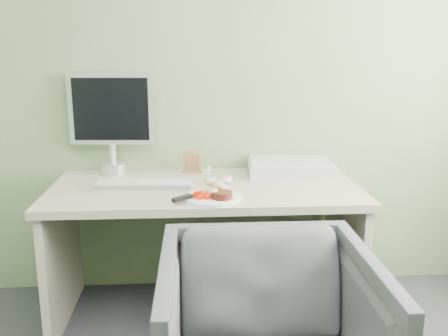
{
  "coord_description": "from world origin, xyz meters",
  "views": [
    {
      "loc": [
        -0.06,
        -0.87,
        1.43
      ],
      "look_at": [
        0.09,
        1.5,
        0.85
      ],
      "focal_mm": 40.0,
      "sensor_mm": 36.0,
      "label": 1
    }
  ],
  "objects": [
    {
      "name": "keyboard",
      "position": [
        -0.31,
        1.62,
        0.75
      ],
      "size": [
        0.49,
        0.17,
        0.02
      ],
      "primitive_type": "cube",
      "rotation": [
        0.0,
        0.0,
        -0.05
      ],
      "color": "white",
      "rests_on": "desk"
    },
    {
      "name": "wall_back",
      "position": [
        0.0,
        2.0,
        1.35
      ],
      "size": [
        3.5,
        0.0,
        3.5
      ],
      "primitive_type": "plane",
      "rotation": [
        1.57,
        0.0,
        0.0
      ],
      "color": "gray",
      "rests_on": "floor"
    },
    {
      "name": "carrot_heap",
      "position": [
        -0.02,
        1.36,
        0.77
      ],
      "size": [
        0.08,
        0.07,
        0.04
      ],
      "primitive_type": "cube",
      "rotation": [
        0.0,
        0.0,
        -0.25
      ],
      "color": "#F72605",
      "rests_on": "plate"
    },
    {
      "name": "computer_mouse",
      "position": [
        0.12,
        1.68,
        0.75
      ],
      "size": [
        0.07,
        0.11,
        0.04
      ],
      "primitive_type": "ellipsoid",
      "rotation": [
        0.0,
        0.0,
        -0.1
      ],
      "color": "white",
      "rests_on": "desk"
    },
    {
      "name": "mousepad",
      "position": [
        -0.32,
        1.66,
        0.73
      ],
      "size": [
        0.26,
        0.23,
        0.0
      ],
      "primitive_type": "cube",
      "rotation": [
        0.0,
        0.0,
        -0.09
      ],
      "color": "black",
      "rests_on": "desk"
    },
    {
      "name": "monitor",
      "position": [
        -0.51,
        1.94,
        1.05
      ],
      "size": [
        0.47,
        0.15,
        0.57
      ],
      "rotation": [
        0.0,
        0.0,
        -0.06
      ],
      "color": "silver",
      "rests_on": "desk"
    },
    {
      "name": "potato_pile",
      "position": [
        0.05,
        1.43,
        0.78
      ],
      "size": [
        0.14,
        0.11,
        0.07
      ],
      "primitive_type": "ellipsoid",
      "rotation": [
        0.0,
        0.0,
        -0.14
      ],
      "color": "tan",
      "rests_on": "plate"
    },
    {
      "name": "eyedrop_bottle",
      "position": [
        0.03,
        1.87,
        0.76
      ],
      "size": [
        0.02,
        0.02,
        0.06
      ],
      "color": "white",
      "rests_on": "desk"
    },
    {
      "name": "photo_frame",
      "position": [
        -0.07,
        1.9,
        0.8
      ],
      "size": [
        0.11,
        0.03,
        0.13
      ],
      "primitive_type": "cube",
      "rotation": [
        0.0,
        0.0,
        -0.14
      ],
      "color": "#A76D4E",
      "rests_on": "desk"
    },
    {
      "name": "plate",
      "position": [
        0.03,
        1.39,
        0.74
      ],
      "size": [
        0.27,
        0.27,
        0.01
      ],
      "primitive_type": "cylinder",
      "color": "white",
      "rests_on": "desk"
    },
    {
      "name": "steak",
      "position": [
        0.07,
        1.36,
        0.76
      ],
      "size": [
        0.13,
        0.13,
        0.03
      ],
      "primitive_type": "cylinder",
      "rotation": [
        0.0,
        0.0,
        0.4
      ],
      "color": "black",
      "rests_on": "plate"
    },
    {
      "name": "scanner",
      "position": [
        0.49,
        1.83,
        0.77
      ],
      "size": [
        0.49,
        0.34,
        0.07
      ],
      "primitive_type": "cube",
      "rotation": [
        0.0,
        0.0,
        -0.06
      ],
      "color": "silver",
      "rests_on": "desk"
    },
    {
      "name": "steak_knife",
      "position": [
        -0.08,
        1.36,
        0.76
      ],
      "size": [
        0.22,
        0.21,
        0.02
      ],
      "rotation": [
        0.0,
        0.0,
        0.73
      ],
      "color": "silver",
      "rests_on": "plate"
    },
    {
      "name": "desk",
      "position": [
        0.0,
        1.62,
        0.55
      ],
      "size": [
        1.6,
        0.75,
        0.73
      ],
      "color": "beige",
      "rests_on": "floor"
    }
  ]
}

